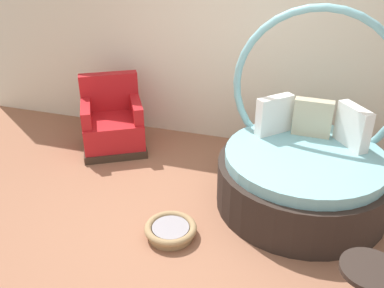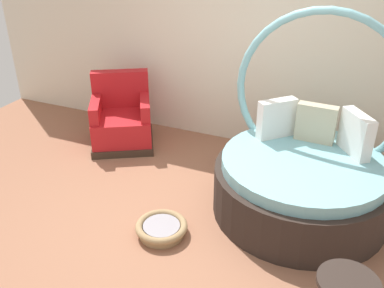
# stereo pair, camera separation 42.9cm
# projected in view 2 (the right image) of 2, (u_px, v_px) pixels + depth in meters

# --- Properties ---
(ground_plane) EXTENTS (8.00, 8.00, 0.02)m
(ground_plane) POSITION_uv_depth(u_px,v_px,m) (184.00, 226.00, 4.29)
(ground_plane) COLOR #936047
(back_wall) EXTENTS (8.00, 0.12, 2.77)m
(back_wall) POSITION_uv_depth(u_px,v_px,m) (252.00, 41.00, 5.31)
(back_wall) COLOR silver
(back_wall) RESTS_ON ground_plane
(round_daybed) EXTENTS (1.78, 1.78, 2.02)m
(round_daybed) POSITION_uv_depth(u_px,v_px,m) (303.00, 174.00, 4.37)
(round_daybed) COLOR #2D231E
(round_daybed) RESTS_ON ground_plane
(red_armchair) EXTENTS (1.09, 1.09, 0.94)m
(red_armchair) POSITION_uv_depth(u_px,v_px,m) (122.00, 120.00, 5.73)
(red_armchair) COLOR #38281E
(red_armchair) RESTS_ON ground_plane
(pet_basket) EXTENTS (0.51, 0.51, 0.13)m
(pet_basket) POSITION_uv_depth(u_px,v_px,m) (162.00, 228.00, 4.14)
(pet_basket) COLOR #9E7F56
(pet_basket) RESTS_ON ground_plane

